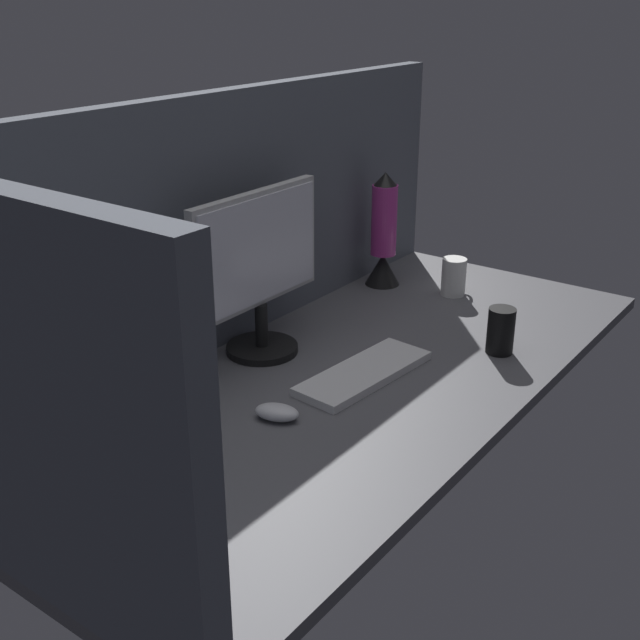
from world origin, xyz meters
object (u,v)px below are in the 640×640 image
Objects in this scene: monitor at (258,266)px; mouse at (276,412)px; lava_lamp at (384,238)px; mug_ceramic_white at (454,276)px; mug_black_travel at (501,331)px; keyboard at (363,373)px; mug_ceramic_blue at (74,485)px.

mouse is at bearing -134.18° from monitor.
mug_ceramic_white is at bearing -77.30° from lava_lamp.
mug_black_travel is at bearing -54.30° from monitor.
mouse reaches higher than keyboard.
mug_ceramic_white is (88.74, 4.50, 3.93)cm from mouse.
monitor is 3.65× the size of mug_black_travel.
monitor is 40.45cm from mouse.
mug_black_travel reaches higher than mouse.
mug_ceramic_white is at bearing 43.80° from mug_black_travel.
lava_lamp is at bearing 63.79° from mug_black_travel.
mug_black_travel is at bearing -136.20° from mug_ceramic_white.
keyboard is (3.24, -28.97, -21.73)cm from monitor.
mouse is 63.89cm from mug_black_travel.
mug_ceramic_white is (29.66, 28.44, -0.28)cm from mug_black_travel.
monitor reaches higher than mug_black_travel.
mug_black_travel is 1.06× the size of mug_ceramic_white.
mug_ceramic_blue is at bearing 176.30° from keyboard.
monitor is 3.86× the size of mug_ceramic_white.
mouse is 88.94cm from mug_ceramic_white.
mouse is at bearing 176.11° from keyboard.
lava_lamp is (24.74, 50.26, 8.66)cm from mug_black_travel.
mug_ceramic_white is 24.09cm from lava_lamp.
keyboard is 3.06× the size of mug_ceramic_blue.
mug_ceramic_blue reaches higher than mouse.
mug_ceramic_white is at bearing -17.41° from monitor.
monitor is 60.32cm from lava_lamp.
lava_lamp reaches higher than mug_ceramic_white.
keyboard is at bearing 148.14° from mug_black_travel.
lava_lamp is (-4.92, 21.82, 8.94)cm from mug_ceramic_white.
mug_ceramic_blue is at bearing -171.45° from lava_lamp.
keyboard is 3.13× the size of mug_black_travel.
mug_black_travel reaches higher than mug_ceramic_white.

